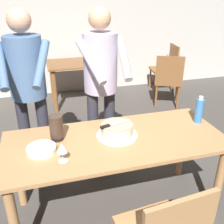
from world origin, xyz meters
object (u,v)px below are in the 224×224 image
Objects in this scene: wine_glass_near at (62,148)px; background_chair_2 at (167,66)px; main_dining_table at (116,151)px; background_chair_1 at (168,79)px; water_bottle at (199,110)px; person_standing_beside at (28,84)px; cake_knife at (109,125)px; background_table at (78,72)px; cake_on_platter at (117,130)px; hurricane_lamp at (56,128)px; person_cutting_cake at (101,79)px; plate_stack at (41,149)px.

background_chair_2 is at bearing 51.92° from wine_glass_near.
main_dining_table is 1.99× the size of background_chair_1.
water_bottle is 0.15× the size of person_standing_beside.
water_bottle is at bearing 3.84° from cake_knife.
background_table is at bearing 105.82° from water_bottle.
cake_knife is at bearing -176.16° from water_bottle.
cake_knife is at bearing -165.96° from cake_on_platter.
hurricane_lamp reaches higher than background_chair_2.
main_dining_table is at bearing -123.97° from background_chair_2.
wine_glass_near is 0.16× the size of background_chair_1.
cake_on_platter is at bearing 63.68° from main_dining_table.
background_chair_1 is (0.72, 1.95, -0.37)m from water_bottle.
background_chair_1 is at bearing 48.35° from wine_glass_near.
background_chair_2 is (1.83, 2.16, -0.58)m from person_cutting_cake.
hurricane_lamp is (-1.26, 0.04, -0.01)m from water_bottle.
plate_stack is (-0.58, -0.02, 0.13)m from main_dining_table.
background_chair_1 and background_chair_2 have the same top height.
water_bottle is 2.61m from background_table.
main_dining_table is at bearing 1.78° from plate_stack.
main_dining_table is at bearing -36.37° from cake_knife.
person_standing_beside is (-0.60, 0.59, 0.21)m from cake_knife.
wine_glass_near is 0.14× the size of background_table.
person_cutting_cake reaches higher than background_table.
cake_on_platter is 1.27× the size of cake_knife.
person_standing_beside is at bearing -146.94° from background_chair_1.
background_table is (-0.71, 2.50, -0.29)m from water_bottle.
background_table is (0.54, 2.77, -0.28)m from wine_glass_near.
plate_stack is at bearing -104.65° from background_table.
wine_glass_near is 0.93m from person_cutting_cake.
background_chair_1 is 1.00× the size of background_chair_2.
cake_on_platter is 0.20× the size of person_cutting_cake.
background_chair_2 reaches higher than cake_on_platter.
person_standing_beside reaches higher than background_table.
water_bottle is at bearing -74.18° from background_table.
background_chair_2 is (1.86, 2.76, -0.15)m from main_dining_table.
plate_stack is 3.70m from background_chair_2.
water_bottle is 1.26m from hurricane_lamp.
person_standing_beside is at bearing 135.42° from cake_knife.
background_table is at bearing 75.35° from plate_stack.
cake_on_platter is 0.52m from wine_glass_near.
hurricane_lamp is 0.23× the size of background_chair_2.
cake_on_platter reaches higher than plate_stack.
hurricane_lamp is 2.78m from background_chair_1.
main_dining_table is 5.26× the size of cake_on_platter.
plate_stack is at bearing -131.34° from background_chair_2.
water_bottle reaches higher than cake_on_platter.
background_chair_1 is at bearing -114.49° from background_chair_2.
wine_glass_near is 2.84m from background_table.
background_chair_2 is at bearing 48.66° from plate_stack.
person_cutting_cake and person_standing_beside have the same top height.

